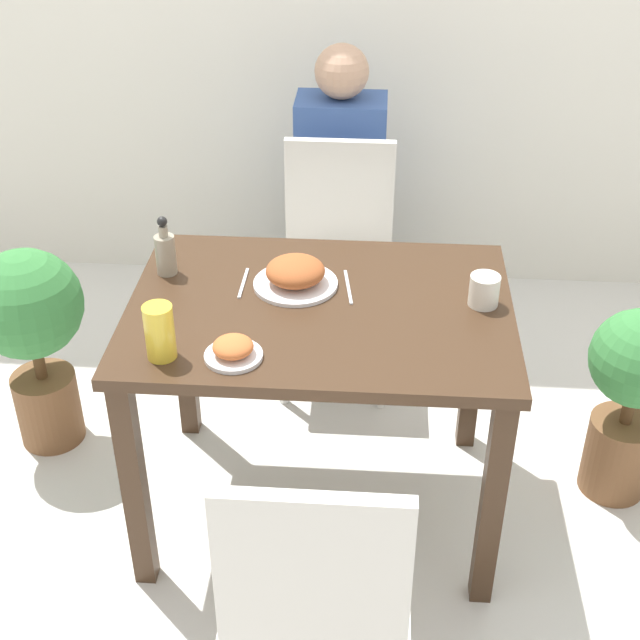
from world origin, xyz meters
TOP-DOWN VIEW (x-y plane):
  - ground_plane at (0.00, 0.00)m, footprint 16.00×16.00m
  - dining_table at (0.00, 0.00)m, footprint 1.07×0.78m
  - chair_near at (0.05, -0.77)m, footprint 0.42×0.42m
  - chair_far at (0.01, 0.77)m, footprint 0.42×0.42m
  - food_plate at (-0.08, 0.10)m, footprint 0.24×0.24m
  - side_plate at (-0.20, -0.27)m, footprint 0.15×0.15m
  - drink_cup at (0.45, 0.04)m, footprint 0.08×0.08m
  - juice_glass at (-0.38, -0.27)m, footprint 0.08×0.08m
  - sauce_bottle at (-0.46, 0.15)m, footprint 0.06×0.06m
  - fork_utensil at (-0.23, 0.10)m, footprint 0.01×0.17m
  - spoon_utensil at (0.07, 0.10)m, footprint 0.04×0.19m
  - potted_plant_left at (-0.97, 0.26)m, footprint 0.36×0.36m
  - potted_plant_right at (0.95, 0.14)m, footprint 0.31×0.31m
  - person_figure at (0.00, 1.10)m, footprint 0.34×0.22m

SIDE VIEW (x-z plane):
  - ground_plane at x=0.00m, z-range 0.00..0.00m
  - potted_plant_right at x=0.95m, z-range 0.07..0.74m
  - potted_plant_left at x=-0.97m, z-range 0.10..0.83m
  - chair_near at x=0.05m, z-range 0.06..0.95m
  - chair_far at x=0.01m, z-range 0.06..0.95m
  - person_figure at x=0.00m, z-range 0.00..1.17m
  - dining_table at x=0.00m, z-range 0.26..1.02m
  - fork_utensil at x=-0.23m, z-range 0.76..0.76m
  - spoon_utensil at x=0.07m, z-range 0.76..0.76m
  - side_plate at x=-0.20m, z-range 0.75..0.81m
  - food_plate at x=-0.08m, z-range 0.75..0.84m
  - drink_cup at x=0.45m, z-range 0.76..0.85m
  - sauce_bottle at x=-0.46m, z-range 0.73..0.92m
  - juice_glass at x=-0.38m, z-range 0.76..0.91m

